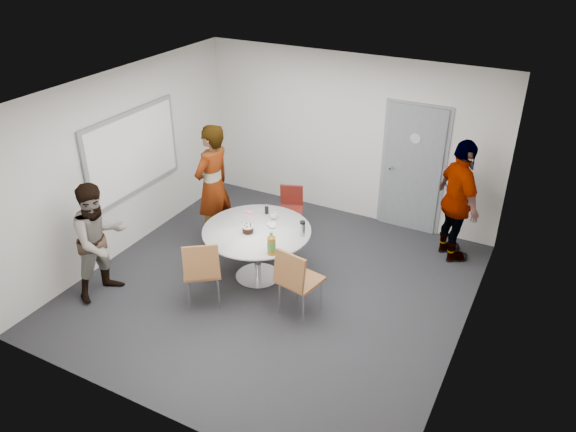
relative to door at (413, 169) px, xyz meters
The scene contains 15 objects.
floor 2.90m from the door, 113.90° to the right, with size 5.00×5.00×0.00m, color #232327.
ceiling 3.19m from the door, 113.90° to the right, with size 5.00×5.00×0.00m, color silver.
wall_back 1.15m from the door, behind, with size 5.00×5.00×0.00m, color silver.
wall_left 4.38m from the door, 145.41° to the right, with size 5.00×5.00×0.00m, color silver.
wall_right 2.87m from the door, 60.57° to the right, with size 5.00×5.00×0.00m, color silver.
wall_front 5.11m from the door, 102.45° to the right, with size 5.00×5.00×0.00m, color silver.
door is the anchor object (origin of this frame).
whiteboard 4.25m from the door, 147.34° to the right, with size 0.04×1.90×1.25m.
table 2.79m from the door, 120.28° to the right, with size 1.48×1.48×1.09m.
chair_near_left 3.72m from the door, 117.49° to the right, with size 0.67×0.68×0.98m.
chair_near_right 2.99m from the door, 100.93° to the right, with size 0.55×0.58×0.98m.
chair_far 1.98m from the door, 147.30° to the right, with size 0.49×0.51×0.79m.
person_main 3.10m from the door, 143.75° to the right, with size 0.70×0.46×1.91m, color #A5C6EA.
person_left 4.74m from the door, 130.07° to the right, with size 0.79×0.61×1.62m, color white.
person_right 1.03m from the door, 34.37° to the right, with size 1.09×0.45×1.85m, color black.
Camera 1 is at (3.11, -5.52, 4.57)m, focal length 35.00 mm.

